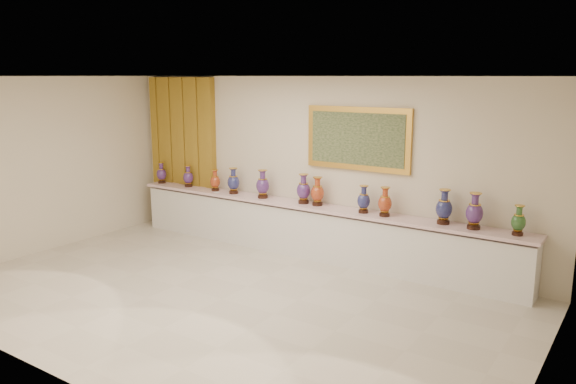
% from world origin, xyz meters
% --- Properties ---
extents(ground, '(8.00, 8.00, 0.00)m').
position_xyz_m(ground, '(0.00, 0.00, 0.00)').
color(ground, beige).
rests_on(ground, ground).
extents(room, '(8.00, 8.00, 8.00)m').
position_xyz_m(room, '(-2.42, 2.44, 1.58)').
color(room, beige).
rests_on(room, ground).
extents(counter, '(7.28, 0.48, 0.90)m').
position_xyz_m(counter, '(0.00, 2.27, 0.44)').
color(counter, white).
rests_on(counter, ground).
extents(vase_0, '(0.25, 0.25, 0.42)m').
position_xyz_m(vase_0, '(-3.45, 2.23, 1.09)').
color(vase_0, '#32170E').
rests_on(vase_0, counter).
extents(vase_1, '(0.25, 0.25, 0.41)m').
position_xyz_m(vase_1, '(-2.74, 2.25, 1.09)').
color(vase_1, '#32170E').
rests_on(vase_1, counter).
extents(vase_2, '(0.24, 0.24, 0.40)m').
position_xyz_m(vase_2, '(-2.05, 2.25, 1.08)').
color(vase_2, '#32170E').
rests_on(vase_2, counter).
extents(vase_3, '(0.25, 0.25, 0.47)m').
position_xyz_m(vase_3, '(-1.61, 2.24, 1.11)').
color(vase_3, '#32170E').
rests_on(vase_3, counter).
extents(vase_4, '(0.27, 0.27, 0.50)m').
position_xyz_m(vase_4, '(-0.94, 2.23, 1.12)').
color(vase_4, '#32170E').
rests_on(vase_4, counter).
extents(vase_5, '(0.30, 0.30, 0.50)m').
position_xyz_m(vase_5, '(-0.13, 2.28, 1.12)').
color(vase_5, '#32170E').
rests_on(vase_5, counter).
extents(vase_6, '(0.25, 0.25, 0.48)m').
position_xyz_m(vase_6, '(0.15, 2.28, 1.11)').
color(vase_6, '#32170E').
rests_on(vase_6, counter).
extents(vase_7, '(0.24, 0.24, 0.44)m').
position_xyz_m(vase_7, '(1.01, 2.24, 1.10)').
color(vase_7, '#32170E').
rests_on(vase_7, counter).
extents(vase_8, '(0.24, 0.24, 0.45)m').
position_xyz_m(vase_8, '(1.37, 2.23, 1.10)').
color(vase_8, '#32170E').
rests_on(vase_8, counter).
extents(vase_9, '(0.25, 0.25, 0.51)m').
position_xyz_m(vase_9, '(2.27, 2.29, 1.13)').
color(vase_9, '#32170E').
rests_on(vase_9, counter).
extents(vase_10, '(0.30, 0.30, 0.52)m').
position_xyz_m(vase_10, '(2.72, 2.25, 1.13)').
color(vase_10, '#32170E').
rests_on(vase_10, counter).
extents(vase_11, '(0.20, 0.20, 0.41)m').
position_xyz_m(vase_11, '(3.30, 2.26, 1.09)').
color(vase_11, '#32170E').
rests_on(vase_11, counter).
extents(label_card, '(0.10, 0.06, 0.00)m').
position_xyz_m(label_card, '(-1.92, 2.13, 0.90)').
color(label_card, white).
rests_on(label_card, counter).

